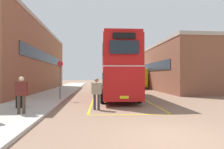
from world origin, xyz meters
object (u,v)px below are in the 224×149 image
pedestrian_waiting_near (21,92)px  litter_bin (20,99)px  double_decker_bus (117,69)px  bus_stop_sign (60,76)px  pedestrian_boarding (97,91)px  single_deck_bus (130,78)px

pedestrian_waiting_near → litter_bin: 1.99m
double_decker_bus → bus_stop_sign: bearing=-164.0°
pedestrian_boarding → bus_stop_sign: bearing=121.9°
double_decker_bus → pedestrian_boarding: bearing=-107.5°
bus_stop_sign → pedestrian_waiting_near: bearing=-96.7°
pedestrian_waiting_near → litter_bin: (-0.72, 1.78, -0.51)m
single_deck_bus → pedestrian_boarding: (-5.64, -20.08, -0.61)m
pedestrian_boarding → pedestrian_waiting_near: 3.82m
single_deck_bus → double_decker_bus: bearing=-105.0°
double_decker_bus → bus_stop_sign: 4.83m
single_deck_bus → pedestrian_boarding: single_deck_bus is taller
single_deck_bus → litter_bin: single_deck_bus is taller
single_deck_bus → pedestrian_waiting_near: size_ratio=5.28×
pedestrian_boarding → pedestrian_waiting_near: size_ratio=1.03×
pedestrian_boarding → litter_bin: bearing=176.8°
double_decker_bus → single_deck_bus: bearing=75.0°
double_decker_bus → pedestrian_waiting_near: bearing=-125.9°
pedestrian_boarding → bus_stop_sign: bus_stop_sign is taller
pedestrian_boarding → litter_bin: (-4.21, 0.23, -0.41)m
double_decker_bus → single_deck_bus: (3.82, 14.31, -0.87)m
pedestrian_waiting_near → bus_stop_sign: (0.71, 6.01, 0.74)m
pedestrian_boarding → pedestrian_waiting_near: (-3.49, -1.55, 0.10)m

